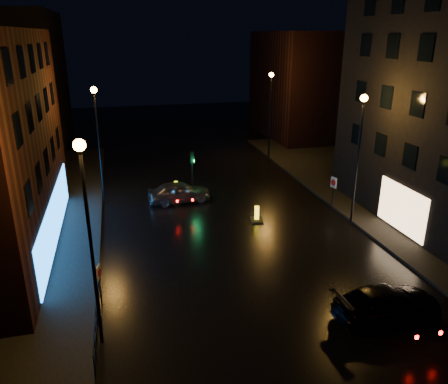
{
  "coord_description": "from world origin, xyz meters",
  "views": [
    {
      "loc": [
        -6.53,
        -17.26,
        11.72
      ],
      "look_at": [
        -0.58,
        6.56,
        2.8
      ],
      "focal_mm": 35.0,
      "sensor_mm": 36.0,
      "label": 1
    }
  ],
  "objects_px": {
    "traffic_signal": "(193,189)",
    "silver_hatchback": "(179,192)",
    "dark_sedan": "(388,303)",
    "bollard_far": "(176,190)",
    "bollard_near": "(257,217)",
    "road_sign_left": "(99,276)",
    "road_sign_right": "(333,185)"
  },
  "relations": [
    {
      "from": "silver_hatchback",
      "to": "road_sign_left",
      "type": "distance_m",
      "value": 13.33
    },
    {
      "from": "bollard_near",
      "to": "road_sign_right",
      "type": "xyz_separation_m",
      "value": [
        5.85,
        0.77,
        1.52
      ]
    },
    {
      "from": "dark_sedan",
      "to": "traffic_signal",
      "type": "bearing_deg",
      "value": 15.06
    },
    {
      "from": "traffic_signal",
      "to": "silver_hatchback",
      "type": "bearing_deg",
      "value": -135.84
    },
    {
      "from": "bollard_near",
      "to": "road_sign_right",
      "type": "relative_size",
      "value": 0.55
    },
    {
      "from": "bollard_far",
      "to": "road_sign_right",
      "type": "bearing_deg",
      "value": -7.44
    },
    {
      "from": "silver_hatchback",
      "to": "road_sign_left",
      "type": "bearing_deg",
      "value": 152.29
    },
    {
      "from": "road_sign_right",
      "to": "silver_hatchback",
      "type": "bearing_deg",
      "value": -35.23
    },
    {
      "from": "dark_sedan",
      "to": "road_sign_left",
      "type": "bearing_deg",
      "value": 69.39
    },
    {
      "from": "dark_sedan",
      "to": "bollard_far",
      "type": "relative_size",
      "value": 3.83
    },
    {
      "from": "bollard_far",
      "to": "silver_hatchback",
      "type": "bearing_deg",
      "value": -69.04
    },
    {
      "from": "traffic_signal",
      "to": "silver_hatchback",
      "type": "relative_size",
      "value": 0.76
    },
    {
      "from": "traffic_signal",
      "to": "road_sign_right",
      "type": "height_order",
      "value": "traffic_signal"
    },
    {
      "from": "silver_hatchback",
      "to": "road_sign_right",
      "type": "bearing_deg",
      "value": -114.63
    },
    {
      "from": "silver_hatchback",
      "to": "road_sign_left",
      "type": "xyz_separation_m",
      "value": [
        -5.4,
        -12.16,
        0.75
      ]
    },
    {
      "from": "traffic_signal",
      "to": "road_sign_right",
      "type": "bearing_deg",
      "value": -29.41
    },
    {
      "from": "bollard_near",
      "to": "silver_hatchback",
      "type": "bearing_deg",
      "value": 142.72
    },
    {
      "from": "bollard_far",
      "to": "road_sign_left",
      "type": "distance_m",
      "value": 15.14
    },
    {
      "from": "bollard_far",
      "to": "traffic_signal",
      "type": "bearing_deg",
      "value": -8.89
    },
    {
      "from": "dark_sedan",
      "to": "road_sign_left",
      "type": "height_order",
      "value": "road_sign_left"
    },
    {
      "from": "bollard_near",
      "to": "road_sign_left",
      "type": "relative_size",
      "value": 0.63
    },
    {
      "from": "bollard_near",
      "to": "dark_sedan",
      "type": "bearing_deg",
      "value": -69.71
    },
    {
      "from": "bollard_far",
      "to": "dark_sedan",
      "type": "bearing_deg",
      "value": -47.5
    },
    {
      "from": "bollard_far",
      "to": "road_sign_left",
      "type": "xyz_separation_m",
      "value": [
        -5.44,
        -14.06,
        1.31
      ]
    },
    {
      "from": "traffic_signal",
      "to": "silver_hatchback",
      "type": "distance_m",
      "value": 1.73
    },
    {
      "from": "road_sign_left",
      "to": "road_sign_right",
      "type": "relative_size",
      "value": 0.87
    },
    {
      "from": "bollard_near",
      "to": "road_sign_right",
      "type": "distance_m",
      "value": 6.09
    },
    {
      "from": "dark_sedan",
      "to": "bollard_far",
      "type": "height_order",
      "value": "dark_sedan"
    },
    {
      "from": "silver_hatchback",
      "to": "dark_sedan",
      "type": "distance_m",
      "value": 17.46
    },
    {
      "from": "road_sign_right",
      "to": "traffic_signal",
      "type": "bearing_deg",
      "value": -43.77
    },
    {
      "from": "bollard_near",
      "to": "road_sign_right",
      "type": "bearing_deg",
      "value": 16.62
    },
    {
      "from": "silver_hatchback",
      "to": "traffic_signal",
      "type": "bearing_deg",
      "value": -49.58
    }
  ]
}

